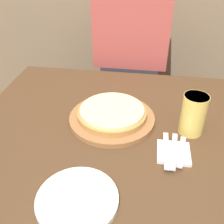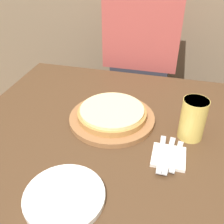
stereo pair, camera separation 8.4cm
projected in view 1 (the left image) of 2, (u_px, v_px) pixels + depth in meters
dining_table at (120, 197)px, 1.19m from camera, size 1.19×1.03×0.75m
pizza_on_board at (112, 115)px, 1.03m from camera, size 0.34×0.34×0.06m
beer_glass at (193, 113)px, 0.94m from camera, size 0.09×0.09×0.15m
dinner_plate at (77, 200)px, 0.72m from camera, size 0.23×0.23×0.02m
napkin_stack at (174, 153)px, 0.88m from camera, size 0.11×0.11×0.01m
fork at (166, 150)px, 0.88m from camera, size 0.02×0.18×0.00m
dinner_knife at (174, 151)px, 0.88m from camera, size 0.03×0.18×0.00m
spoon at (181, 152)px, 0.88m from camera, size 0.04×0.16×0.00m
diner_person at (130, 72)px, 1.60m from camera, size 0.41×0.21×1.36m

